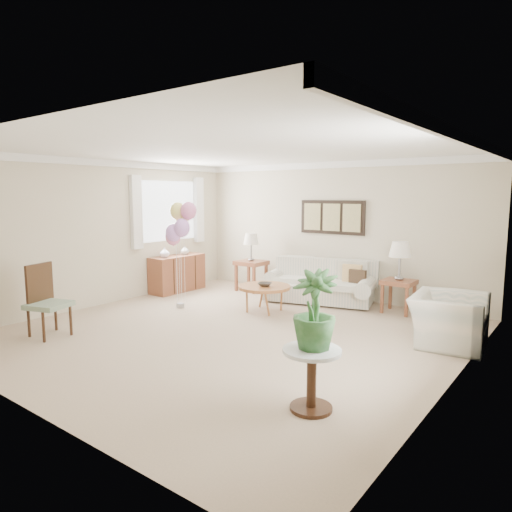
# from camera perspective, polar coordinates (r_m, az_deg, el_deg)

# --- Properties ---
(ground_plane) EXTENTS (6.00, 6.00, 0.00)m
(ground_plane) POSITION_cam_1_polar(r_m,az_deg,el_deg) (6.72, -2.79, -9.50)
(ground_plane) COLOR tan
(room_shell) EXTENTS (6.04, 6.04, 2.60)m
(room_shell) POSITION_cam_1_polar(r_m,az_deg,el_deg) (6.57, -3.10, 4.56)
(room_shell) COLOR beige
(room_shell) RESTS_ON ground
(wall_art_triptych) EXTENTS (1.35, 0.06, 0.65)m
(wall_art_triptych) POSITION_cam_1_polar(r_m,az_deg,el_deg) (8.91, 9.47, 4.80)
(wall_art_triptych) COLOR black
(wall_art_triptych) RESTS_ON ground
(sofa) EXTENTS (2.33, 1.27, 0.79)m
(sofa) POSITION_cam_1_polar(r_m,az_deg,el_deg) (8.56, 8.01, -3.65)
(sofa) COLOR beige
(sofa) RESTS_ON ground
(end_table_left) EXTENTS (0.58, 0.52, 0.63)m
(end_table_left) POSITION_cam_1_polar(r_m,az_deg,el_deg) (9.42, -0.61, -1.21)
(end_table_left) COLOR brown
(end_table_left) RESTS_ON ground
(end_table_right) EXTENTS (0.52, 0.47, 0.56)m
(end_table_right) POSITION_cam_1_polar(r_m,az_deg,el_deg) (8.04, 17.41, -3.51)
(end_table_right) COLOR brown
(end_table_right) RESTS_ON ground
(lamp_left) EXTENTS (0.32, 0.32, 0.57)m
(lamp_left) POSITION_cam_1_polar(r_m,az_deg,el_deg) (9.35, -0.61, 2.03)
(lamp_left) COLOR gray
(lamp_left) RESTS_ON end_table_left
(lamp_right) EXTENTS (0.37, 0.37, 0.65)m
(lamp_right) POSITION_cam_1_polar(r_m,az_deg,el_deg) (7.95, 17.58, 0.65)
(lamp_right) COLOR gray
(lamp_right) RESTS_ON end_table_right
(coffee_table) EXTENTS (0.89, 0.89, 0.45)m
(coffee_table) POSITION_cam_1_polar(r_m,az_deg,el_deg) (7.75, 1.04, -3.98)
(coffee_table) COLOR brown
(coffee_table) RESTS_ON ground
(decor_bowl) EXTENTS (0.30, 0.30, 0.06)m
(decor_bowl) POSITION_cam_1_polar(r_m,az_deg,el_deg) (7.71, 1.11, -3.56)
(decor_bowl) COLOR #312C26
(decor_bowl) RESTS_ON coffee_table
(armchair) EXTENTS (1.00, 1.12, 0.67)m
(armchair) POSITION_cam_1_polar(r_m,az_deg,el_deg) (6.62, 22.94, -7.35)
(armchair) COLOR beige
(armchair) RESTS_ON ground
(side_table) EXTENTS (0.54, 0.54, 0.59)m
(side_table) POSITION_cam_1_polar(r_m,az_deg,el_deg) (4.33, 6.99, -13.26)
(side_table) COLOR silver
(side_table) RESTS_ON ground
(potted_plant) EXTENTS (0.49, 0.49, 0.73)m
(potted_plant) POSITION_cam_1_polar(r_m,az_deg,el_deg) (4.19, 7.31, -6.66)
(potted_plant) COLOR #1B4F1E
(potted_plant) RESTS_ON side_table
(accent_chair) EXTENTS (0.63, 0.63, 1.02)m
(accent_chair) POSITION_cam_1_polar(r_m,az_deg,el_deg) (7.10, -24.80, -4.87)
(accent_chair) COLOR gray
(accent_chair) RESTS_ON ground
(credenza) EXTENTS (0.46, 1.20, 0.74)m
(credenza) POSITION_cam_1_polar(r_m,az_deg,el_deg) (9.54, -9.81, -2.15)
(credenza) COLOR brown
(credenza) RESTS_ON ground
(vase_white) EXTENTS (0.24, 0.24, 0.20)m
(vase_white) POSITION_cam_1_polar(r_m,az_deg,el_deg) (9.23, -11.36, 0.43)
(vase_white) COLOR white
(vase_white) RESTS_ON credenza
(vase_sage) EXTENTS (0.20, 0.20, 0.19)m
(vase_sage) POSITION_cam_1_polar(r_m,az_deg,el_deg) (9.60, -8.90, 0.72)
(vase_sage) COLOR #B6B7B5
(vase_sage) RESTS_ON credenza
(balloon_cluster) EXTENTS (0.53, 0.49, 1.87)m
(balloon_cluster) POSITION_cam_1_polar(r_m,az_deg,el_deg) (8.01, -9.55, 4.12)
(balloon_cluster) COLOR gray
(balloon_cluster) RESTS_ON ground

